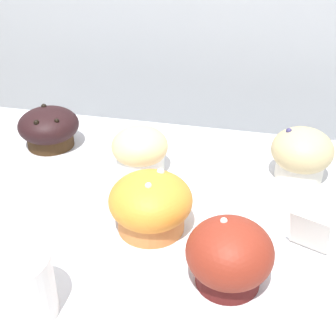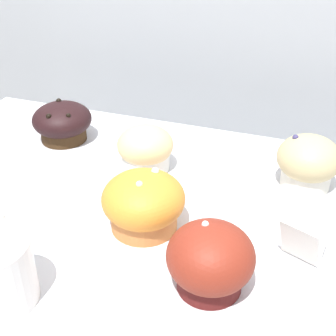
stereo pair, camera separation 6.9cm
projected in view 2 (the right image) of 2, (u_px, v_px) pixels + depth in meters
name	position (u px, v px, depth m)	size (l,w,h in m)	color
wall_back	(250.00, 101.00, 1.15)	(3.20, 0.10, 1.80)	#B2B7BC
muffin_front_center	(308.00, 162.00, 0.71)	(0.10, 0.10, 0.08)	silver
muffin_back_left	(62.00, 122.00, 0.85)	(0.11, 0.11, 0.07)	#382412
muffin_back_right	(145.00, 149.00, 0.76)	(0.09, 0.09, 0.07)	white
muffin_front_left	(144.00, 203.00, 0.63)	(0.11, 0.11, 0.08)	#CC793E
muffin_front_right	(210.00, 260.00, 0.53)	(0.10, 0.10, 0.09)	#531816
price_card	(303.00, 240.00, 0.57)	(0.06, 0.06, 0.06)	white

